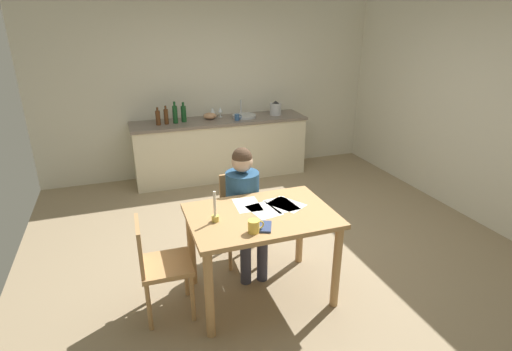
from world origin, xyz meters
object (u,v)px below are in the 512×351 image
Objects in this scene: coffee_mug at (254,226)px; bottle_sauce at (184,114)px; mixing_bowl at (210,116)px; chair_at_table at (241,213)px; stovetop_kettle at (276,109)px; person_seated at (244,202)px; dining_table at (261,227)px; wine_glass_by_kettle at (212,110)px; sink_unit at (244,116)px; candlestick at (215,213)px; book_magazine at (262,227)px; bottle_vinegar at (166,116)px; bottle_wine_red at (175,114)px; chair_side_empty at (158,264)px; bottle_oil at (158,118)px; teacup_on_counter at (237,117)px; wine_glass_near_sink at (220,110)px.

bottle_sauce reaches higher than coffee_mug.
chair_at_table is at bearing -96.12° from mixing_bowl.
person_seated is at bearing -118.05° from stovetop_kettle.
dining_table is 2.96m from bottle_sauce.
wine_glass_by_kettle is (0.46, 0.12, -0.01)m from bottle_sauce.
bottle_sauce is 0.47m from wine_glass_by_kettle.
dining_table is 0.36m from coffee_mug.
chair_at_table is 2.42m from sink_unit.
candlestick is 1.51× the size of book_magazine.
sink_unit is at bearing -17.89° from wine_glass_by_kettle.
candlestick is (-0.39, -0.01, 0.20)m from dining_table.
bottle_vinegar is 0.13m from bottle_wine_red.
person_seated is 4.61× the size of candlestick.
bottle_sauce is (0.13, 0.04, -0.01)m from bottle_wine_red.
bottle_oil is (0.36, 2.83, 0.52)m from chair_side_empty.
bottle_oil reaches higher than mixing_bowl.
bottle_vinegar is 1.71× the size of wine_glass_by_kettle.
book_magazine is at bearing -18.20° from chair_side_empty.
person_seated reaches higher than bottle_sauce.
mixing_bowl is (0.65, 0.10, -0.07)m from bottle_vinegar.
book_magazine is 0.87× the size of mixing_bowl.
teacup_on_counter is (0.61, 2.25, 0.27)m from person_seated.
person_seated is 6.97× the size of book_magazine.
sink_unit reaches higher than wine_glass_by_kettle.
dining_table is 5.44× the size of stovetop_kettle.
book_magazine is 3.33m from wine_glass_near_sink.
bottle_wine_red is (0.13, 0.02, 0.02)m from bottle_vinegar.
bottle_oil is 0.95× the size of bottle_vinegar.
bottle_oil is (-0.34, 3.13, 0.16)m from coffee_mug.
candlestick is 3.18m from wine_glass_near_sink.
bottle_oil is at bearing 99.85° from dining_table.
candlestick reaches higher than chair_at_table.
candlestick is at bearing 168.17° from book_magazine.
teacup_on_counter is (0.70, 2.98, 0.14)m from book_magazine.
person_seated reaches higher than wine_glass_by_kettle.
bottle_vinegar is 1.02m from teacup_on_counter.
wine_glass_near_sink and wine_glass_by_kettle have the same top height.
stovetop_kettle is (1.68, 2.91, 0.13)m from candlestick.
dining_table is at bearing -87.56° from bottle_sauce.
wine_glass_by_kettle reaches higher than coffee_mug.
person_seated is 2.53m from sink_unit.
bottle_oil reaches higher than stovetop_kettle.
bottle_sauce is at bearing 92.44° from dining_table.
dining_table is 3.88× the size of bottle_wine_red.
bottle_sauce reaches higher than book_magazine.
candlestick is 3.15m from wine_glass_by_kettle.
sink_unit is at bearing -1.40° from bottle_sauce.
person_seated is 4.79× the size of bottle_oil.
wine_glass_near_sink is at bearing 79.88° from chair_at_table.
candlestick is 0.72× the size of sink_unit.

